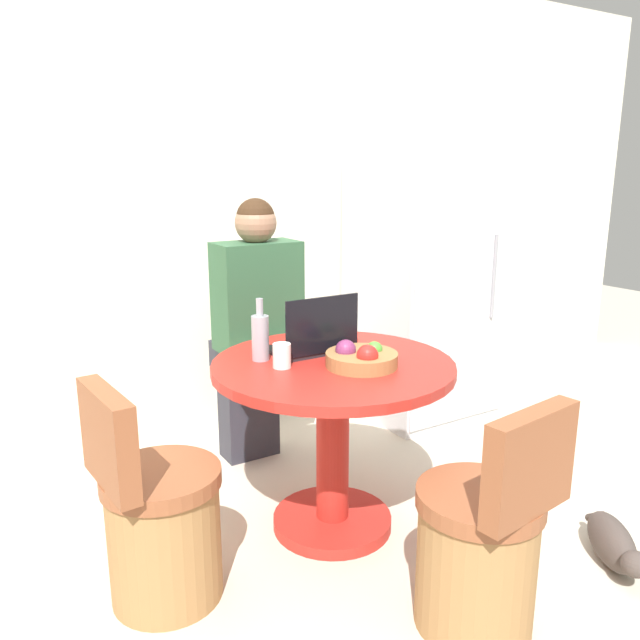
% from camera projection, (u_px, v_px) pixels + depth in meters
% --- Properties ---
extents(ground_plane, '(12.00, 12.00, 0.00)m').
position_uv_depth(ground_plane, '(373.00, 568.00, 2.38)').
color(ground_plane, beige).
extents(wall_back, '(7.00, 0.06, 2.60)m').
position_uv_depth(wall_back, '(208.00, 203.00, 3.35)').
color(wall_back, silver).
rests_on(wall_back, ground_plane).
extents(refrigerator, '(0.74, 0.70, 1.60)m').
position_uv_depth(refrigerator, '(424.00, 284.00, 3.75)').
color(refrigerator, silver).
rests_on(refrigerator, ground_plane).
extents(dining_table, '(0.97, 0.97, 0.73)m').
position_uv_depth(dining_table, '(333.00, 414.00, 2.54)').
color(dining_table, '#B2261E').
rests_on(dining_table, ground_plane).
extents(chair_left_side, '(0.42, 0.41, 0.81)m').
position_uv_depth(chair_left_side, '(159.00, 524.00, 2.15)').
color(chair_left_side, '#9E7042').
rests_on(chair_left_side, ground_plane).
extents(chair_near_camera, '(0.41, 0.43, 0.81)m').
position_uv_depth(chair_near_camera, '(481.00, 549.00, 2.01)').
color(chair_near_camera, '#9E7042').
rests_on(chair_near_camera, ground_plane).
extents(person_seated, '(0.40, 0.37, 1.35)m').
position_uv_depth(person_seated, '(254.00, 324.00, 3.07)').
color(person_seated, '#2D2D38').
rests_on(person_seated, ground_plane).
extents(laptop, '(0.34, 0.22, 0.25)m').
position_uv_depth(laptop, '(314.00, 340.00, 2.59)').
color(laptop, '#232328').
rests_on(laptop, dining_table).
extents(fruit_bowl, '(0.28, 0.28, 0.10)m').
position_uv_depth(fruit_bowl, '(361.00, 358.00, 2.41)').
color(fruit_bowl, olive).
rests_on(fruit_bowl, dining_table).
extents(coffee_cup, '(0.07, 0.07, 0.10)m').
position_uv_depth(coffee_cup, '(282.00, 356.00, 2.40)').
color(coffee_cup, white).
rests_on(coffee_cup, dining_table).
extents(bottle, '(0.07, 0.07, 0.25)m').
position_uv_depth(bottle, '(260.00, 336.00, 2.48)').
color(bottle, '#9999A3').
rests_on(bottle, dining_table).
extents(cat, '(0.29, 0.40, 0.18)m').
position_uv_depth(cat, '(613.00, 543.00, 2.38)').
color(cat, '#473D38').
rests_on(cat, ground_plane).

